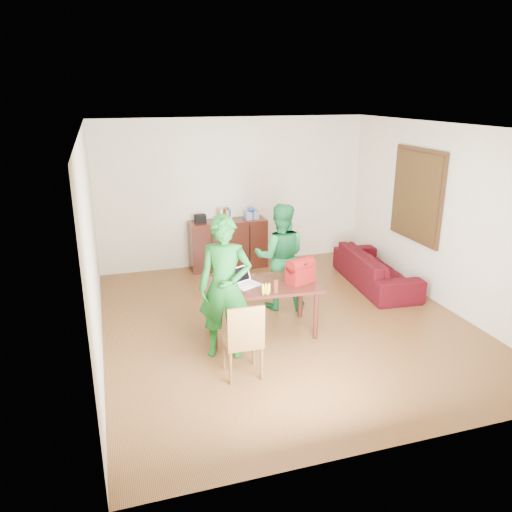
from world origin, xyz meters
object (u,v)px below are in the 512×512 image
object	(u,v)px
person_near	(225,288)
sofa	(376,269)
person_far	(280,257)
chair	(243,354)
bottle	(276,285)
laptop	(247,282)
table	(260,290)
red_bag	(300,273)

from	to	relation	value
person_near	sofa	bearing A→B (deg)	48.45
person_far	person_near	bearing A→B (deg)	63.75
chair	bottle	bearing A→B (deg)	47.94
laptop	person_far	bearing A→B (deg)	21.28
chair	person_far	distance (m)	2.07
chair	laptop	bearing A→B (deg)	72.53
person_far	chair	bearing A→B (deg)	75.88
laptop	sofa	world-z (taller)	laptop
chair	person_near	bearing A→B (deg)	98.47
table	bottle	distance (m)	0.39
laptop	bottle	xyz separation A→B (m)	(0.29, -0.32, 0.05)
table	bottle	size ratio (longest dim) A/B	8.08
sofa	person_far	bearing A→B (deg)	106.25
person_near	bottle	size ratio (longest dim) A/B	9.18
table	sofa	world-z (taller)	table
table	red_bag	xyz separation A→B (m)	(0.52, -0.10, 0.22)
laptop	bottle	bearing A→B (deg)	-72.12
table	chair	distance (m)	1.16
laptop	table	bearing A→B (deg)	-22.19
bottle	person_far	bearing A→B (deg)	67.27
table	red_bag	world-z (taller)	red_bag
chair	sofa	distance (m)	3.56
person_far	red_bag	size ratio (longest dim) A/B	4.40
person_far	sofa	bearing A→B (deg)	-151.01
chair	bottle	distance (m)	1.04
chair	person_near	distance (m)	0.82
person_near	red_bag	xyz separation A→B (m)	(1.11, 0.34, -0.05)
bottle	sofa	distance (m)	2.73
table	person_far	world-z (taller)	person_far
laptop	bottle	distance (m)	0.43
person_near	person_far	size ratio (longest dim) A/B	1.11
person_far	bottle	bearing A→B (deg)	85.13
person_near	person_far	distance (m)	1.62
table	sofa	distance (m)	2.64
laptop	sofa	distance (m)	2.83
bottle	sofa	world-z (taller)	bottle
table	bottle	bearing A→B (deg)	-68.51
laptop	red_bag	world-z (taller)	red_bag
chair	laptop	xyz separation A→B (m)	(0.34, 0.97, 0.48)
table	red_bag	size ratio (longest dim) A/B	4.30
person_far	sofa	world-z (taller)	person_far
laptop	sofa	size ratio (longest dim) A/B	0.19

